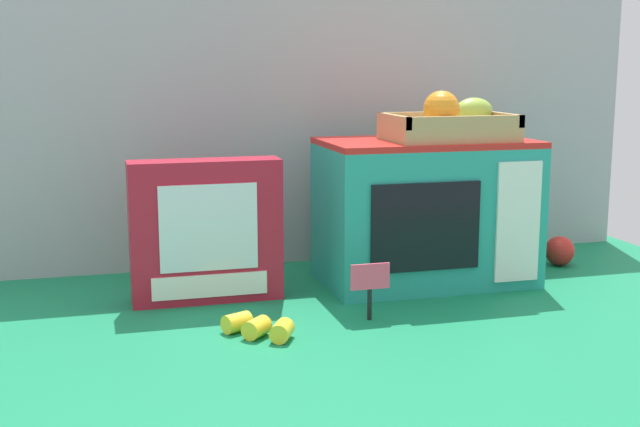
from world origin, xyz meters
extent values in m
plane|color=#147A4C|center=(0.00, 0.00, 0.00)|extent=(1.70, 1.70, 0.00)
cube|color=#A0A3A8|center=(0.00, 0.28, 0.31)|extent=(1.61, 0.03, 0.61)
cube|color=teal|center=(0.22, 0.04, 0.14)|extent=(0.41, 0.24, 0.28)
cube|color=red|center=(0.22, 0.04, 0.28)|extent=(0.41, 0.24, 0.01)
cube|color=black|center=(0.17, -0.09, 0.14)|extent=(0.22, 0.01, 0.17)
cube|color=white|center=(0.36, -0.09, 0.14)|extent=(0.09, 0.01, 0.23)
cube|color=tan|center=(0.25, 0.01, 0.30)|extent=(0.24, 0.16, 0.03)
cube|color=tan|center=(0.25, -0.06, 0.33)|extent=(0.24, 0.01, 0.02)
cube|color=tan|center=(0.25, 0.08, 0.33)|extent=(0.24, 0.01, 0.02)
cube|color=tan|center=(0.14, 0.01, 0.33)|extent=(0.01, 0.16, 0.02)
cube|color=tan|center=(0.37, 0.01, 0.33)|extent=(0.01, 0.16, 0.02)
sphere|color=orange|center=(0.23, -0.01, 0.35)|extent=(0.07, 0.07, 0.07)
ellipsoid|color=#9EC647|center=(0.32, 0.05, 0.34)|extent=(0.09, 0.07, 0.05)
cube|color=#B2192D|center=(-0.22, 0.02, 0.13)|extent=(0.28, 0.07, 0.26)
cube|color=silver|center=(-0.22, -0.02, 0.15)|extent=(0.18, 0.00, 0.16)
cube|color=white|center=(-0.22, -0.02, 0.04)|extent=(0.21, 0.00, 0.04)
cylinder|color=black|center=(0.03, -0.18, 0.03)|extent=(0.01, 0.01, 0.06)
cube|color=#F44C6B|center=(0.03, -0.18, 0.08)|extent=(0.07, 0.00, 0.05)
cylinder|color=yellow|center=(-0.20, -0.18, 0.02)|extent=(0.05, 0.05, 0.03)
cylinder|color=yellow|center=(-0.18, -0.22, 0.02)|extent=(0.05, 0.05, 0.03)
cylinder|color=yellow|center=(-0.14, -0.24, 0.02)|extent=(0.05, 0.05, 0.03)
sphere|color=red|center=(0.56, 0.08, 0.03)|extent=(0.07, 0.07, 0.07)
camera|label=1|loc=(-0.42, -1.48, 0.44)|focal=46.47mm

